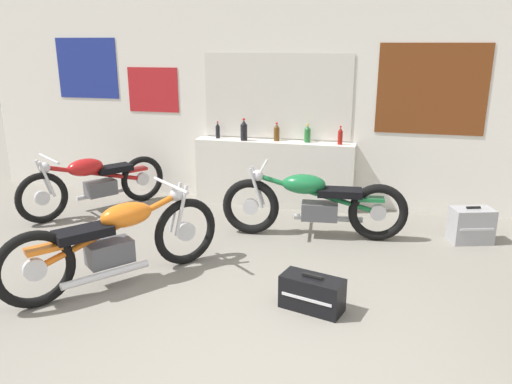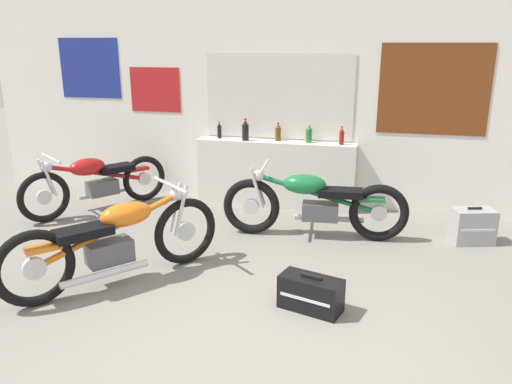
{
  "view_description": "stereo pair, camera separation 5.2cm",
  "coord_description": "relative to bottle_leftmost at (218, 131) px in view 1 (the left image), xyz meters",
  "views": [
    {
      "loc": [
        0.64,
        -2.75,
        2.12
      ],
      "look_at": [
        -0.51,
        1.85,
        0.7
      ],
      "focal_mm": 35.0,
      "sensor_mm": 36.0,
      "label": 1
    },
    {
      "loc": [
        0.69,
        -2.74,
        2.12
      ],
      "look_at": [
        -0.51,
        1.85,
        0.7
      ],
      "focal_mm": 35.0,
      "sensor_mm": 36.0,
      "label": 2
    }
  ],
  "objects": [
    {
      "name": "hard_case_silver",
      "position": [
        3.18,
        -0.81,
        -0.78
      ],
      "size": [
        0.5,
        0.38,
        0.41
      ],
      "color": "#9E9EA3",
      "rests_on": "ground_plane"
    },
    {
      "name": "bottle_leftmost",
      "position": [
        0.0,
        0.0,
        0.0
      ],
      "size": [
        0.06,
        0.06,
        0.23
      ],
      "color": "black",
      "rests_on": "sill_counter"
    },
    {
      "name": "bottle_center",
      "position": [
        0.81,
        0.0,
        0.01
      ],
      "size": [
        0.07,
        0.07,
        0.24
      ],
      "color": "#5B3814",
      "rests_on": "sill_counter"
    },
    {
      "name": "motorcycle_orange",
      "position": [
        -0.1,
        -2.64,
        -0.56
      ],
      "size": [
        1.37,
        1.68,
        0.85
      ],
      "color": "black",
      "rests_on": "ground_plane"
    },
    {
      "name": "motorcycle_green",
      "position": [
        1.47,
        -1.07,
        -0.58
      ],
      "size": [
        2.08,
        0.64,
        0.81
      ],
      "color": "black",
      "rests_on": "ground_plane"
    },
    {
      "name": "bottle_rightmost",
      "position": [
        1.65,
        -0.04,
        0.0
      ],
      "size": [
        0.06,
        0.06,
        0.24
      ],
      "color": "maroon",
      "rests_on": "sill_counter"
    },
    {
      "name": "wall_back",
      "position": [
        1.46,
        0.15,
        0.43
      ],
      "size": [
        10.0,
        0.07,
        2.8
      ],
      "color": "silver",
      "rests_on": "ground_plane"
    },
    {
      "name": "bottle_right_center",
      "position": [
        1.22,
        0.01,
        0.01
      ],
      "size": [
        0.08,
        0.08,
        0.24
      ],
      "color": "#23662D",
      "rests_on": "sill_counter"
    },
    {
      "name": "ground_plane",
      "position": [
        1.48,
        -3.63,
        -0.98
      ],
      "size": [
        24.0,
        24.0,
        0.0
      ],
      "primitive_type": "plane",
      "color": "gray"
    },
    {
      "name": "bottle_left_center",
      "position": [
        0.39,
        -0.07,
        0.03
      ],
      "size": [
        0.09,
        0.09,
        0.29
      ],
      "color": "black",
      "rests_on": "sill_counter"
    },
    {
      "name": "sill_counter",
      "position": [
        0.79,
        -0.03,
        -0.54
      ],
      "size": [
        2.12,
        0.28,
        0.88
      ],
      "color": "silver",
      "rests_on": "ground_plane"
    },
    {
      "name": "motorcycle_red",
      "position": [
        -1.4,
        -0.85,
        -0.58
      ],
      "size": [
        1.22,
        1.67,
        0.8
      ],
      "color": "black",
      "rests_on": "ground_plane"
    },
    {
      "name": "hard_case_black",
      "position": [
        1.68,
        -2.69,
        -0.84
      ],
      "size": [
        0.56,
        0.36,
        0.31
      ],
      "color": "black",
      "rests_on": "ground_plane"
    }
  ]
}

